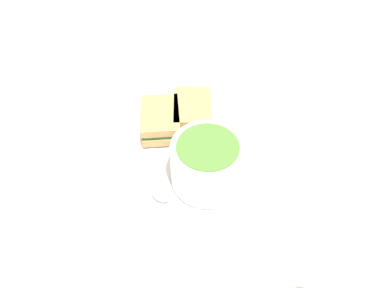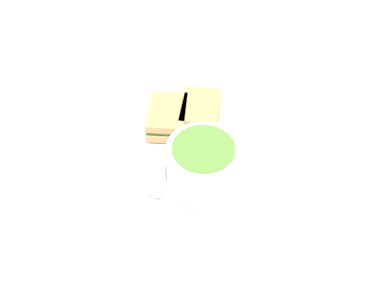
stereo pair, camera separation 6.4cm
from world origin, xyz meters
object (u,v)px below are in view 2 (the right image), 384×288
(sandwich_half_near, at_px, (199,112))
(sandwich_half_far, at_px, (166,117))
(soup_bowl, at_px, (201,165))
(spoon, at_px, (151,185))

(sandwich_half_near, xyz_separation_m, sandwich_half_far, (-0.01, 0.05, 0.00))
(sandwich_half_near, relative_size, sandwich_half_far, 1.04)
(soup_bowl, distance_m, sandwich_half_near, 0.12)
(soup_bowl, bearing_deg, sandwich_half_far, 25.85)
(soup_bowl, height_order, spoon, soup_bowl)
(soup_bowl, xyz_separation_m, sandwich_half_near, (0.12, 0.00, -0.02))
(spoon, bearing_deg, sandwich_half_far, 146.25)
(soup_bowl, xyz_separation_m, sandwich_half_far, (0.11, 0.05, -0.02))
(spoon, relative_size, sandwich_half_far, 1.22)
(sandwich_half_near, bearing_deg, spoon, 152.86)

